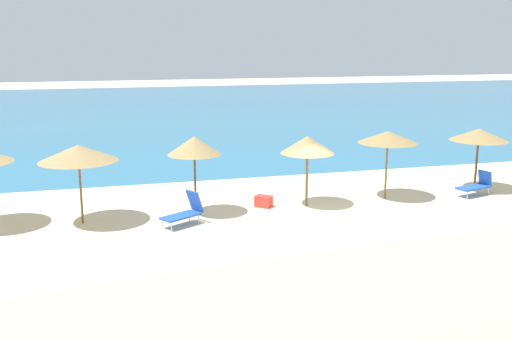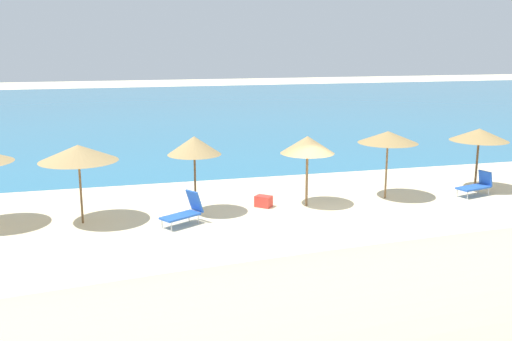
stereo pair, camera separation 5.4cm
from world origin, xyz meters
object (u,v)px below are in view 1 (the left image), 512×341
object	(u,v)px
beach_umbrella_2	(78,153)
lounge_chair_0	(476,185)
cooler_box	(264,201)
beach_umbrella_4	(307,145)
beach_umbrella_5	(388,137)
lounge_chair_2	(185,211)
beach_umbrella_3	(194,146)
beach_umbrella_6	(479,135)

from	to	relation	value
beach_umbrella_2	lounge_chair_0	distance (m)	15.54
beach_umbrella_2	cooler_box	size ratio (longest dim) A/B	4.58
cooler_box	beach_umbrella_4	bearing A→B (deg)	-9.62
beach_umbrella_5	lounge_chair_0	size ratio (longest dim) A/B	1.67
lounge_chair_2	beach_umbrella_5	bearing A→B (deg)	-111.01
beach_umbrella_3	beach_umbrella_6	size ratio (longest dim) A/B	1.09
lounge_chair_2	cooler_box	distance (m)	3.50
beach_umbrella_3	lounge_chair_2	world-z (taller)	beach_umbrella_3
beach_umbrella_2	cooler_box	bearing A→B (deg)	2.70
lounge_chair_0	lounge_chair_2	world-z (taller)	lounge_chair_2
lounge_chair_0	beach_umbrella_6	bearing A→B (deg)	-48.06
beach_umbrella_2	beach_umbrella_4	size ratio (longest dim) A/B	1.02
beach_umbrella_2	cooler_box	world-z (taller)	beach_umbrella_2
lounge_chair_0	lounge_chair_2	xyz separation A→B (m)	(-12.01, -0.75, 0.05)
beach_umbrella_2	beach_umbrella_5	world-z (taller)	beach_umbrella_2
beach_umbrella_5	cooler_box	bearing A→B (deg)	179.32
beach_umbrella_4	beach_umbrella_6	distance (m)	7.72
beach_umbrella_3	beach_umbrella_4	world-z (taller)	beach_umbrella_3
lounge_chair_0	cooler_box	size ratio (longest dim) A/B	2.71
beach_umbrella_2	lounge_chair_2	bearing A→B (deg)	-17.99
beach_umbrella_5	beach_umbrella_4	bearing A→B (deg)	-176.41
beach_umbrella_5	beach_umbrella_6	distance (m)	4.28
beach_umbrella_3	lounge_chair_0	xyz separation A→B (m)	(11.46, -0.36, -2.10)
beach_umbrella_2	lounge_chair_2	size ratio (longest dim) A/B	1.73
beach_umbrella_3	lounge_chair_2	size ratio (longest dim) A/B	1.81
beach_umbrella_6	beach_umbrella_2	bearing A→B (deg)	-178.44
beach_umbrella_5	lounge_chair_0	world-z (taller)	beach_umbrella_5
beach_umbrella_3	lounge_chair_0	size ratio (longest dim) A/B	1.77
beach_umbrella_2	beach_umbrella_6	size ratio (longest dim) A/B	1.05
beach_umbrella_5	cooler_box	xyz separation A→B (m)	(-5.05, 0.06, -2.25)
beach_umbrella_2	beach_umbrella_6	world-z (taller)	beach_umbrella_2
beach_umbrella_2	beach_umbrella_5	size ratio (longest dim) A/B	1.01
beach_umbrella_4	lounge_chair_2	distance (m)	5.29
beach_umbrella_2	lounge_chair_0	world-z (taller)	beach_umbrella_2
lounge_chair_2	cooler_box	xyz separation A→B (m)	(3.19, 1.41, -0.27)
beach_umbrella_4	beach_umbrella_3	bearing A→B (deg)	-179.62
lounge_chair_0	lounge_chair_2	size ratio (longest dim) A/B	1.03
beach_umbrella_2	beach_umbrella_4	bearing A→B (deg)	0.25
lounge_chair_2	cooler_box	world-z (taller)	lounge_chair_2
beach_umbrella_4	cooler_box	world-z (taller)	beach_umbrella_4
beach_umbrella_2	cooler_box	xyz separation A→B (m)	(6.58, 0.31, -2.25)
beach_umbrella_6	cooler_box	bearing A→B (deg)	-179.24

